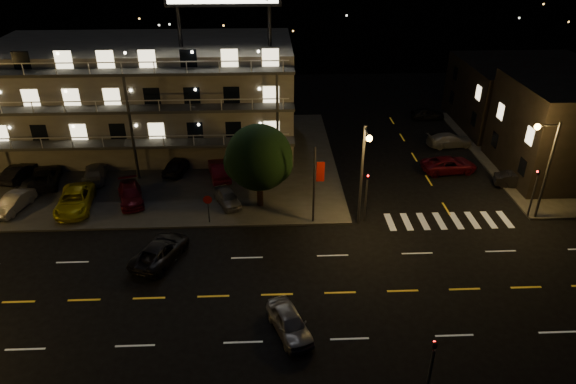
{
  "coord_description": "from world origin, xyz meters",
  "views": [
    {
      "loc": [
        1.59,
        -25.22,
        21.2
      ],
      "look_at": [
        3.04,
        8.0,
        2.97
      ],
      "focal_mm": 32.0,
      "sensor_mm": 36.0,
      "label": 1
    }
  ],
  "objects_px": {
    "lot_car_4": "(227,197)",
    "side_car_0": "(518,180)",
    "road_car_west": "(160,251)",
    "lot_car_2": "(75,200)",
    "lot_car_7": "(95,173)",
    "road_car_east": "(289,322)",
    "tree": "(258,159)"
  },
  "relations": [
    {
      "from": "road_car_east",
      "to": "lot_car_2",
      "type": "bearing_deg",
      "value": 119.49
    },
    {
      "from": "tree",
      "to": "lot_car_2",
      "type": "height_order",
      "value": "tree"
    },
    {
      "from": "lot_car_7",
      "to": "side_car_0",
      "type": "relative_size",
      "value": 1.15
    },
    {
      "from": "lot_car_2",
      "to": "road_car_west",
      "type": "relative_size",
      "value": 1.07
    },
    {
      "from": "lot_car_7",
      "to": "road_car_east",
      "type": "height_order",
      "value": "lot_car_7"
    },
    {
      "from": "lot_car_7",
      "to": "road_car_east",
      "type": "relative_size",
      "value": 1.11
    },
    {
      "from": "lot_car_4",
      "to": "side_car_0",
      "type": "xyz_separation_m",
      "value": [
        25.08,
        2.12,
        -0.12
      ]
    },
    {
      "from": "lot_car_2",
      "to": "road_car_west",
      "type": "height_order",
      "value": "lot_car_2"
    },
    {
      "from": "lot_car_4",
      "to": "road_car_west",
      "type": "bearing_deg",
      "value": -142.38
    },
    {
      "from": "lot_car_2",
      "to": "road_car_west",
      "type": "xyz_separation_m",
      "value": [
        8.0,
        -7.05,
        -0.2
      ]
    },
    {
      "from": "road_car_west",
      "to": "tree",
      "type": "bearing_deg",
      "value": -112.62
    },
    {
      "from": "lot_car_4",
      "to": "lot_car_2",
      "type": "bearing_deg",
      "value": 158.46
    },
    {
      "from": "road_car_west",
      "to": "lot_car_2",
      "type": "bearing_deg",
      "value": -19.87
    },
    {
      "from": "lot_car_2",
      "to": "lot_car_7",
      "type": "bearing_deg",
      "value": 81.58
    },
    {
      "from": "road_car_west",
      "to": "road_car_east",
      "type": "bearing_deg",
      "value": 160.76
    },
    {
      "from": "road_car_east",
      "to": "lot_car_7",
      "type": "bearing_deg",
      "value": 110.6
    },
    {
      "from": "road_car_east",
      "to": "road_car_west",
      "type": "xyz_separation_m",
      "value": [
        -8.56,
        7.37,
        0.01
      ]
    },
    {
      "from": "lot_car_2",
      "to": "road_car_east",
      "type": "distance_m",
      "value": 21.96
    },
    {
      "from": "tree",
      "to": "side_car_0",
      "type": "distance_m",
      "value": 22.87
    },
    {
      "from": "tree",
      "to": "road_car_west",
      "type": "relative_size",
      "value": 1.35
    },
    {
      "from": "lot_car_2",
      "to": "lot_car_7",
      "type": "relative_size",
      "value": 1.19
    },
    {
      "from": "lot_car_4",
      "to": "road_car_west",
      "type": "xyz_separation_m",
      "value": [
        -4.16,
        -7.27,
        -0.07
      ]
    },
    {
      "from": "lot_car_7",
      "to": "lot_car_4",
      "type": "bearing_deg",
      "value": 147.22
    },
    {
      "from": "tree",
      "to": "lot_car_7",
      "type": "xyz_separation_m",
      "value": [
        -14.65,
        5.15,
        -3.43
      ]
    },
    {
      "from": "lot_car_7",
      "to": "road_car_west",
      "type": "distance_m",
      "value": 14.47
    },
    {
      "from": "tree",
      "to": "lot_car_2",
      "type": "xyz_separation_m",
      "value": [
        -14.79,
        0.05,
        -3.33
      ]
    },
    {
      "from": "lot_car_4",
      "to": "lot_car_7",
      "type": "bearing_deg",
      "value": 135.32
    },
    {
      "from": "lot_car_4",
      "to": "road_car_east",
      "type": "xyz_separation_m",
      "value": [
        4.39,
        -14.64,
        -0.07
      ]
    },
    {
      "from": "tree",
      "to": "lot_car_4",
      "type": "height_order",
      "value": "tree"
    },
    {
      "from": "lot_car_4",
      "to": "side_car_0",
      "type": "bearing_deg",
      "value": -17.74
    },
    {
      "from": "lot_car_2",
      "to": "side_car_0",
      "type": "distance_m",
      "value": 37.32
    },
    {
      "from": "lot_car_2",
      "to": "lot_car_4",
      "type": "xyz_separation_m",
      "value": [
        12.17,
        0.22,
        -0.13
      ]
    }
  ]
}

